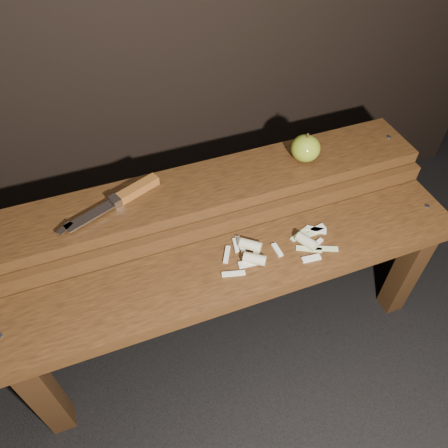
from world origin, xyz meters
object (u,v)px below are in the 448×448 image
object	(u,v)px
bench_front_tier	(241,282)
apple	(306,148)
knife	(126,195)
bench_rear_tier	(211,206)

from	to	relation	value
bench_front_tier	apple	world-z (taller)	apple
bench_front_tier	knife	xyz separation A→B (m)	(-0.22, 0.25, 0.16)
bench_front_tier	apple	size ratio (longest dim) A/B	14.12
apple	bench_rear_tier	bearing A→B (deg)	-179.11
bench_front_tier	bench_rear_tier	world-z (taller)	bench_rear_tier
bench_rear_tier	bench_front_tier	bearing A→B (deg)	-90.00
bench_rear_tier	apple	world-z (taller)	apple
bench_rear_tier	apple	size ratio (longest dim) A/B	14.12
bench_front_tier	knife	distance (m)	0.37
apple	knife	bearing A→B (deg)	178.11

